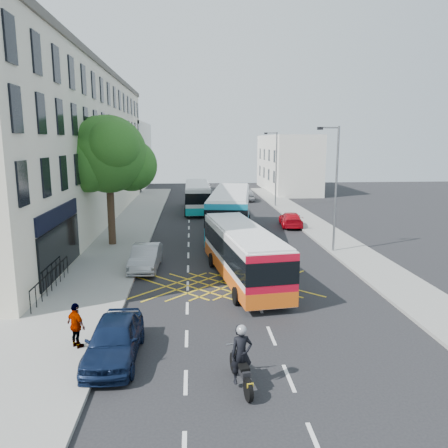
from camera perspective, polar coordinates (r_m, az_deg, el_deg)
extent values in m
plane|color=black|center=(17.13, 6.21, -14.31)|extent=(120.00, 120.00, 0.00)
cube|color=gray|center=(31.56, -14.33, -2.64)|extent=(5.00, 70.00, 0.15)
cube|color=gray|center=(32.78, 14.41, -2.15)|extent=(3.00, 70.00, 0.15)
cube|color=beige|center=(41.24, -20.11, 9.16)|extent=(8.00, 45.00, 13.00)
cube|color=#59544C|center=(41.67, -20.74, 18.46)|extent=(8.30, 45.00, 0.50)
cube|color=black|center=(24.57, -20.81, 1.10)|extent=(0.12, 7.00, 0.90)
cube|color=black|center=(24.91, -20.53, -2.98)|extent=(0.12, 7.00, 2.60)
cube|color=silver|center=(71.13, -13.39, 8.76)|extent=(8.00, 20.00, 10.00)
cube|color=silver|center=(64.83, 8.21, 7.88)|extent=(6.00, 18.00, 8.00)
cylinder|color=#382619|center=(31.12, -14.53, 1.43)|extent=(0.50, 0.50, 4.40)
sphere|color=#1F5618|center=(30.75, -14.88, 8.81)|extent=(5.20, 5.20, 5.20)
sphere|color=#1F5618|center=(31.35, -12.01, 7.50)|extent=(3.60, 3.60, 3.60)
sphere|color=#1F5618|center=(30.42, -17.27, 7.53)|extent=(3.80, 3.80, 3.80)
sphere|color=#1F5618|center=(29.35, -14.23, 9.93)|extent=(3.40, 3.40, 3.40)
sphere|color=#1F5618|center=(31.96, -16.04, 10.61)|extent=(3.20, 3.20, 3.20)
cylinder|color=slate|center=(28.92, 14.42, 4.34)|extent=(0.14, 0.14, 8.00)
cylinder|color=slate|center=(28.58, 13.63, 12.15)|extent=(1.20, 0.10, 0.10)
cube|color=black|center=(28.40, 12.44, 12.10)|extent=(0.35, 0.15, 0.18)
cylinder|color=slate|center=(48.22, 6.82, 7.09)|extent=(0.14, 0.14, 8.00)
cylinder|color=slate|center=(48.02, 6.21, 11.75)|extent=(1.20, 0.10, 0.10)
cube|color=black|center=(47.91, 5.49, 11.70)|extent=(0.35, 0.15, 0.18)
cube|color=silver|center=(22.87, 2.44, -3.71)|extent=(3.59, 10.17, 2.40)
cube|color=silver|center=(22.58, 2.47, -0.65)|extent=(3.38, 9.95, 0.11)
cube|color=black|center=(22.78, 2.45, -2.88)|extent=(3.66, 10.24, 1.00)
cube|color=#DA5612|center=(23.09, 2.42, -5.72)|extent=(3.65, 10.23, 0.68)
cube|color=#BA0920|center=(18.31, 6.34, -7.44)|extent=(2.30, 0.41, 2.26)
cube|color=#FF0C0C|center=(18.26, 3.65, -9.55)|extent=(0.26, 0.09, 0.25)
cube|color=#FF0C0C|center=(18.79, 8.90, -9.06)|extent=(0.26, 0.09, 0.25)
cylinder|color=black|center=(25.48, -1.59, -4.75)|extent=(0.36, 0.84, 0.81)
cylinder|color=black|center=(25.97, 3.34, -4.46)|extent=(0.36, 0.84, 0.81)
cylinder|color=black|center=(19.83, 1.65, -9.37)|extent=(0.36, 0.84, 0.81)
cylinder|color=black|center=(20.46, 7.90, -8.83)|extent=(0.36, 0.84, 0.81)
cube|color=silver|center=(34.11, 0.85, 1.74)|extent=(4.43, 12.43, 2.93)
cube|color=silver|center=(33.90, 0.86, 4.28)|extent=(4.17, 12.16, 0.13)
cube|color=black|center=(34.04, 0.85, 2.43)|extent=(4.49, 12.50, 1.22)
cube|color=#0D81A6|center=(34.28, 0.85, 0.05)|extent=(4.48, 12.49, 0.83)
cube|color=#0B6F8D|center=(28.15, 0.24, -0.16)|extent=(2.79, 0.49, 2.77)
cube|color=#FF0C0C|center=(28.39, -2.04, -1.67)|extent=(0.26, 0.09, 0.25)
cube|color=#FF0C0C|center=(28.25, 2.53, -1.73)|extent=(0.26, 0.09, 0.25)
cylinder|color=black|center=(37.69, -1.00, 0.53)|extent=(0.44, 1.03, 1.00)
cylinder|color=black|center=(37.57, 3.20, 0.48)|extent=(0.44, 1.03, 1.00)
cylinder|color=black|center=(30.46, -2.14, -1.98)|extent=(0.44, 1.03, 1.00)
cylinder|color=black|center=(30.31, 3.07, -2.05)|extent=(0.44, 1.03, 1.00)
cube|color=silver|center=(45.63, -3.53, 3.68)|extent=(2.40, 10.31, 2.48)
cube|color=silver|center=(45.49, -3.55, 5.29)|extent=(2.21, 10.10, 0.11)
cube|color=black|center=(45.59, -3.53, 4.12)|extent=(2.46, 10.37, 1.03)
cube|color=#0C9F9F|center=(45.75, -3.52, 2.60)|extent=(2.45, 10.36, 0.70)
cube|color=silver|center=(40.55, -3.39, 2.81)|extent=(2.38, 0.11, 2.34)
cube|color=#FF0C0C|center=(40.63, -4.67, 1.88)|extent=(0.25, 0.06, 0.25)
cube|color=#FF0C0C|center=(40.67, -2.08, 1.91)|extent=(0.25, 0.06, 0.25)
cylinder|color=black|center=(48.56, -4.96, 2.73)|extent=(0.27, 0.84, 0.84)
cylinder|color=black|center=(48.60, -2.20, 2.77)|extent=(0.27, 0.84, 0.84)
cylinder|color=black|center=(42.36, -5.00, 1.53)|extent=(0.27, 0.84, 0.84)
cylinder|color=black|center=(42.41, -1.84, 1.58)|extent=(0.27, 0.84, 0.84)
cylinder|color=black|center=(13.21, 3.19, -20.82)|extent=(0.23, 0.68, 0.67)
cylinder|color=black|center=(14.51, 1.32, -17.69)|extent=(0.23, 0.68, 0.67)
cube|color=black|center=(13.70, 2.21, -18.05)|extent=(0.43, 1.27, 0.23)
cube|color=black|center=(13.83, 1.91, -16.87)|extent=(0.36, 0.51, 0.21)
cube|color=black|center=(13.41, 2.54, -18.07)|extent=(0.35, 0.56, 0.10)
cylinder|color=slate|center=(14.28, 1.39, -16.39)|extent=(0.14, 0.46, 0.88)
cylinder|color=slate|center=(13.98, 1.57, -15.35)|extent=(0.62, 0.14, 0.04)
cube|color=gold|center=(12.94, 3.44, -20.31)|extent=(0.19, 0.05, 0.14)
imported|color=black|center=(13.46, 2.29, -16.63)|extent=(0.72, 0.53, 1.79)
sphere|color=#99999E|center=(13.12, 2.32, -13.66)|extent=(0.31, 0.31, 0.31)
imported|color=#0E1A38|center=(15.57, -14.15, -14.39)|extent=(1.75, 4.20, 1.42)
imported|color=#93979A|center=(25.37, -10.18, -4.30)|extent=(1.66, 4.31, 1.40)
imported|color=#BC0815|center=(37.73, 8.71, 0.60)|extent=(2.13, 4.40, 1.23)
imported|color=#47484F|center=(56.70, -2.41, 4.14)|extent=(2.29, 4.59, 1.25)
imported|color=#A1A3A9|center=(53.58, 2.99, 3.88)|extent=(1.99, 4.51, 1.51)
imported|color=black|center=(59.84, 0.95, 4.60)|extent=(1.61, 4.42, 1.45)
imported|color=gray|center=(16.36, -18.74, -12.43)|extent=(0.97, 0.92, 1.61)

